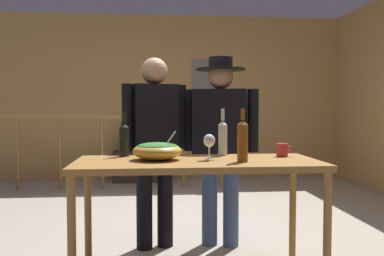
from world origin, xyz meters
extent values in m
plane|color=#9E9384|center=(0.00, 0.00, 0.00)|extent=(8.49, 8.49, 0.00)
cube|color=tan|center=(0.00, 3.26, 1.34)|extent=(5.91, 0.10, 2.69)
cube|color=slate|center=(0.68, 3.20, 1.62)|extent=(0.52, 0.03, 0.65)
cylinder|color=#9E6B33|center=(-2.12, 2.33, 0.50)|extent=(0.04, 0.04, 1.00)
cylinder|color=#9E6B33|center=(-1.53, 2.33, 0.50)|extent=(0.04, 0.04, 1.00)
cylinder|color=#9E6B33|center=(-0.95, 2.33, 0.50)|extent=(0.04, 0.04, 1.00)
cylinder|color=#9E6B33|center=(-0.36, 2.33, 0.50)|extent=(0.04, 0.04, 1.00)
cylinder|color=#9E6B33|center=(0.23, 2.33, 0.50)|extent=(0.04, 0.04, 1.00)
cylinder|color=#9E6B33|center=(0.81, 2.33, 0.50)|extent=(0.04, 0.04, 1.00)
cube|color=#9E6B33|center=(-0.95, 2.33, 1.03)|extent=(3.60, 0.07, 0.05)
cube|color=#9E6B33|center=(0.81, 2.33, 0.55)|extent=(0.10, 0.10, 1.10)
cube|color=#38281E|center=(-0.39, 2.91, 0.24)|extent=(0.90, 0.40, 0.48)
cube|color=black|center=(-0.39, 2.91, 0.49)|extent=(0.20, 0.12, 0.02)
cylinder|color=black|center=(-0.39, 2.91, 0.54)|extent=(0.03, 0.03, 0.08)
cube|color=black|center=(-0.39, 2.88, 0.76)|extent=(0.63, 0.06, 0.37)
cube|color=black|center=(-0.39, 2.86, 0.76)|extent=(0.58, 0.01, 0.33)
cube|color=#9E6B33|center=(0.05, -1.10, 0.79)|extent=(1.59, 0.71, 0.04)
cylinder|color=#9E6B33|center=(-0.70, -1.42, 0.39)|extent=(0.05, 0.05, 0.77)
cylinder|color=#9E6B33|center=(0.81, -1.42, 0.39)|extent=(0.05, 0.05, 0.77)
cylinder|color=#9E6B33|center=(-0.70, -0.79, 0.39)|extent=(0.05, 0.05, 0.77)
cylinder|color=#9E6B33|center=(0.81, -0.79, 0.39)|extent=(0.05, 0.05, 0.77)
ellipsoid|color=gold|center=(-0.21, -1.07, 0.87)|extent=(0.33, 0.33, 0.12)
ellipsoid|color=#38702D|center=(-0.21, -1.07, 0.90)|extent=(0.27, 0.27, 0.05)
cylinder|color=silver|center=(-0.14, -1.07, 0.92)|extent=(0.12, 0.01, 0.17)
cylinder|color=silver|center=(0.13, -1.10, 0.82)|extent=(0.07, 0.07, 0.01)
cylinder|color=silver|center=(0.13, -1.10, 0.86)|extent=(0.01, 0.01, 0.09)
ellipsoid|color=silver|center=(0.13, -1.10, 0.94)|extent=(0.08, 0.08, 0.09)
cylinder|color=silver|center=(0.27, -0.84, 0.92)|extent=(0.07, 0.07, 0.22)
cone|color=silver|center=(0.27, -0.84, 1.05)|extent=(0.07, 0.07, 0.03)
cylinder|color=silver|center=(0.27, -0.84, 1.11)|extent=(0.02, 0.02, 0.09)
cylinder|color=brown|center=(0.33, -1.22, 0.93)|extent=(0.07, 0.07, 0.24)
cone|color=brown|center=(0.33, -1.22, 1.06)|extent=(0.07, 0.07, 0.03)
cylinder|color=brown|center=(0.33, -1.22, 1.12)|extent=(0.03, 0.03, 0.07)
cylinder|color=black|center=(-0.44, -0.83, 0.92)|extent=(0.07, 0.07, 0.21)
cone|color=black|center=(-0.44, -0.83, 1.03)|extent=(0.07, 0.07, 0.03)
cylinder|color=black|center=(-0.44, -0.83, 1.09)|extent=(0.03, 0.03, 0.09)
cylinder|color=#B7332D|center=(0.67, -0.95, 0.86)|extent=(0.08, 0.08, 0.09)
torus|color=#B7332D|center=(0.72, -0.95, 0.86)|extent=(0.05, 0.01, 0.05)
cylinder|color=black|center=(-0.13, -0.34, 0.39)|extent=(0.13, 0.13, 0.79)
cylinder|color=black|center=(-0.31, -0.39, 0.39)|extent=(0.13, 0.13, 0.79)
cube|color=black|center=(-0.22, -0.37, 1.07)|extent=(0.40, 0.32, 0.56)
cylinder|color=black|center=(0.00, -0.30, 1.08)|extent=(0.09, 0.09, 0.53)
cylinder|color=black|center=(-0.44, -0.43, 1.08)|extent=(0.09, 0.09, 0.53)
sphere|color=tan|center=(-0.22, -0.37, 1.46)|extent=(0.22, 0.22, 0.22)
cylinder|color=#3D5684|center=(0.41, -0.39, 0.38)|extent=(0.13, 0.13, 0.77)
cylinder|color=#3D5684|center=(0.24, -0.34, 0.38)|extent=(0.13, 0.13, 0.77)
cube|color=black|center=(0.33, -0.37, 1.04)|extent=(0.49, 0.34, 0.54)
cylinder|color=black|center=(0.58, -0.45, 1.05)|extent=(0.09, 0.09, 0.52)
cylinder|color=black|center=(0.07, -0.29, 1.05)|extent=(0.09, 0.09, 0.52)
sphere|color=tan|center=(0.33, -0.37, 1.42)|extent=(0.21, 0.21, 0.21)
cylinder|color=black|center=(0.33, -0.37, 1.47)|extent=(0.41, 0.41, 0.01)
cylinder|color=black|center=(0.33, -0.37, 1.52)|extent=(0.20, 0.20, 0.10)
camera|label=1|loc=(-0.25, -3.88, 1.15)|focal=40.05mm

